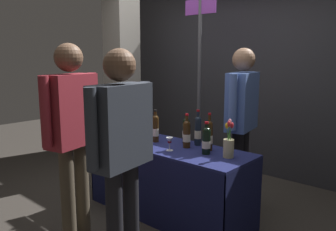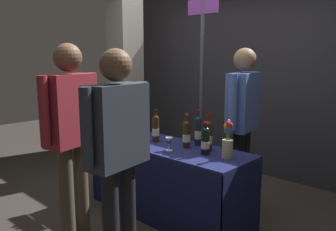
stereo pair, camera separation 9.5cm
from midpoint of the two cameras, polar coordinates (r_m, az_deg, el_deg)
name	(u,v)px [view 2 (the right image)]	position (r m, az deg, el deg)	size (l,w,h in m)	color
ground_plane	(168,214)	(3.62, 0.78, -16.18)	(12.00, 12.00, 0.00)	#38332D
back_partition	(260,75)	(4.76, 15.78, 6.54)	(5.47, 0.12, 2.69)	#2D2D33
concrete_pillar	(125,48)	(4.83, -6.68, 11.17)	(0.37, 0.37, 3.41)	gray
tasting_table	(168,167)	(3.43, 0.80, -8.72)	(1.72, 0.62, 0.72)	#191E51
featured_wine_bottle	(186,130)	(3.44, 3.91, -2.47)	(0.08, 0.08, 0.31)	black
display_bottle_0	(146,125)	(3.69, -3.03, -1.53)	(0.07, 0.07, 0.33)	black
display_bottle_1	(156,128)	(3.48, -1.29, -2.09)	(0.07, 0.07, 0.34)	#38230F
display_bottle_2	(117,125)	(3.61, -7.82, -1.63)	(0.08, 0.08, 0.35)	black
display_bottle_3	(205,140)	(3.06, 7.21, -4.16)	(0.08, 0.08, 0.30)	black
display_bottle_4	(126,124)	(3.75, -6.44, -1.48)	(0.07, 0.07, 0.31)	#192333
display_bottle_5	(198,130)	(3.35, 5.87, -2.50)	(0.07, 0.07, 0.36)	#192333
display_bottle_6	(186,134)	(3.26, 3.96, -3.07)	(0.07, 0.07, 0.33)	#38230F
display_bottle_7	(138,123)	(3.76, -4.33, -1.19)	(0.07, 0.07, 0.35)	#192333
display_bottle_8	(209,135)	(3.17, 7.71, -3.33)	(0.07, 0.07, 0.35)	#38230F
wine_glass_near_vendor	(169,141)	(3.16, 1.03, -4.32)	(0.07, 0.07, 0.13)	silver
flower_vase	(228,145)	(2.99, 10.89, -4.97)	(0.09, 0.10, 0.34)	tan
vendor_presenter	(243,113)	(3.59, 13.21, 0.42)	(0.29, 0.62, 1.68)	black
taster_foreground_right	(71,124)	(2.97, -15.12, -1.34)	(0.31, 0.61, 1.70)	#4C4233
taster_foreground_left	(118,141)	(2.43, -7.36, -4.36)	(0.28, 0.64, 1.65)	black
booth_signpost	(202,74)	(4.22, 6.32, 6.91)	(0.44, 0.04, 2.30)	#47474C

